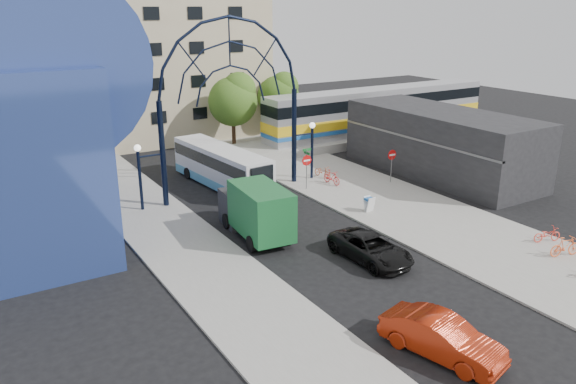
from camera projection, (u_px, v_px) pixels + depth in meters
ground at (358, 269)px, 28.35m from camera, size 120.00×120.00×0.00m
sidewalk_east at (418, 215)px, 35.55m from camera, size 8.00×56.00×0.12m
plaza_west at (192, 254)px, 29.92m from camera, size 5.00×50.00×0.12m
gateway_arch at (230, 71)px, 36.92m from camera, size 13.64×0.44×12.10m
stop_sign at (307, 164)px, 39.79m from camera, size 0.80×0.07×2.50m
do_not_enter_sign at (392, 158)px, 41.27m from camera, size 0.76×0.07×2.48m
street_name_sign at (307, 159)px, 40.43m from camera, size 0.70×0.70×2.80m
sandwich_board at (369, 202)px, 35.73m from camera, size 0.55×0.61×0.99m
commercial_block_east at (441, 143)px, 43.60m from camera, size 6.00×16.00×5.00m
apartment_block at (155, 65)px, 55.33m from camera, size 20.00×12.10×14.00m
train_platform at (378, 135)px, 55.94m from camera, size 32.00×5.00×0.80m
train_car at (379, 110)px, 55.15m from camera, size 25.10×3.05×4.20m
tree_north_a at (234, 99)px, 50.85m from camera, size 4.48×4.48×7.00m
tree_north_b at (111, 94)px, 48.87m from camera, size 5.12×5.12×8.00m
tree_north_c at (280, 94)px, 55.56m from camera, size 4.16×4.16×6.50m
city_bus at (221, 166)px, 40.82m from camera, size 3.24×10.71×2.90m
green_truck at (255, 210)px, 31.97m from camera, size 2.88×6.46×3.17m
black_suv at (371, 248)px, 29.12m from camera, size 2.48×5.06×1.39m
red_sedan at (442, 337)px, 21.13m from camera, size 2.81×5.02×1.57m
bike_near_a at (322, 172)px, 43.00m from camera, size 0.82×1.69×0.85m
bike_near_b at (332, 177)px, 41.27m from camera, size 0.67×1.77×1.04m
bike_far_a at (547, 234)px, 31.21m from camera, size 1.74×1.08×0.86m
bike_far_b at (565, 246)px, 29.37m from camera, size 1.89×1.01×1.10m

